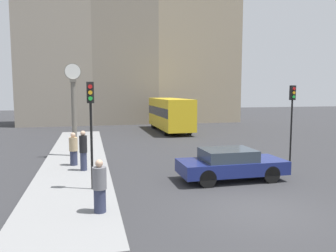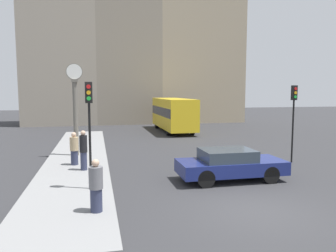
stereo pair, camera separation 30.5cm
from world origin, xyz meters
TOP-DOWN VIEW (x-y plane):
  - ground_plane at (0.00, 0.00)m, footprint 120.00×120.00m
  - sidewalk_corner at (-5.89, 9.44)m, footprint 3.15×22.87m
  - building_row at (-0.49, 29.61)m, footprint 25.24×5.00m
  - sedan_car at (0.62, 3.48)m, footprint 4.48×1.86m
  - bus_distant at (2.20, 20.48)m, footprint 2.45×8.65m
  - traffic_light_near at (-5.08, 3.03)m, footprint 0.26×0.24m
  - traffic_light_far at (5.20, 6.01)m, footprint 0.26×0.24m
  - street_clock at (-5.96, 9.77)m, footprint 0.90×0.34m
  - pedestrian_grey_jacket at (-4.89, 0.59)m, footprint 0.42×0.42m
  - pedestrian_black_jacket at (-5.44, 6.06)m, footprint 0.35×0.35m
  - pedestrian_tan_coat at (-5.93, 7.27)m, footprint 0.41×0.41m

SIDE VIEW (x-z plane):
  - ground_plane at x=0.00m, z-range 0.00..0.00m
  - sidewalk_corner at x=-5.89m, z-range 0.00..0.14m
  - sedan_car at x=0.62m, z-range 0.03..1.36m
  - pedestrian_grey_jacket at x=-4.89m, z-range 0.12..1.73m
  - pedestrian_tan_coat at x=-5.93m, z-range 0.13..1.74m
  - pedestrian_black_jacket at x=-5.44m, z-range 0.15..1.98m
  - bus_distant at x=2.20m, z-range 0.21..3.26m
  - street_clock at x=-5.96m, z-range 0.24..5.37m
  - traffic_light_far at x=5.20m, z-range 0.86..4.91m
  - traffic_light_near at x=-5.08m, z-range 0.99..4.93m
  - building_row at x=-0.49m, z-range -0.79..17.70m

